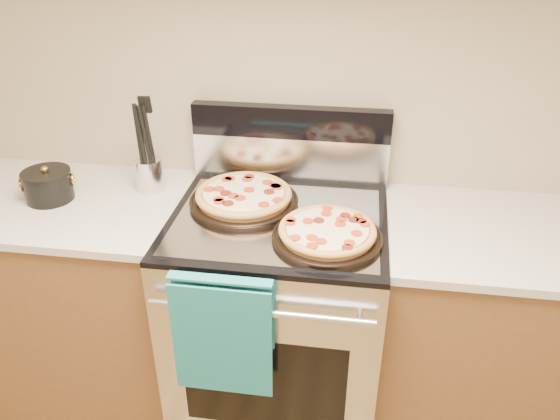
# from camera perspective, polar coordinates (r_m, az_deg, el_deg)

# --- Properties ---
(wall_back) EXTENTS (4.00, 0.00, 4.00)m
(wall_back) POSITION_cam_1_polar(r_m,az_deg,el_deg) (2.08, 1.31, 14.49)
(wall_back) COLOR tan
(wall_back) RESTS_ON ground
(range_body) EXTENTS (0.76, 0.68, 0.90)m
(range_body) POSITION_cam_1_polar(r_m,az_deg,el_deg) (2.19, -0.15, -11.45)
(range_body) COLOR #B7B7BC
(range_body) RESTS_ON ground
(oven_window) EXTENTS (0.56, 0.01, 0.40)m
(oven_window) POSITION_cam_1_polar(r_m,az_deg,el_deg) (1.95, -1.69, -17.80)
(oven_window) COLOR black
(oven_window) RESTS_ON range_body
(cooktop) EXTENTS (0.76, 0.68, 0.02)m
(cooktop) POSITION_cam_1_polar(r_m,az_deg,el_deg) (1.92, -0.17, -1.00)
(cooktop) COLOR black
(cooktop) RESTS_ON range_body
(backsplash_lower) EXTENTS (0.76, 0.06, 0.18)m
(backsplash_lower) POSITION_cam_1_polar(r_m,az_deg,el_deg) (2.15, 1.07, 5.43)
(backsplash_lower) COLOR silver
(backsplash_lower) RESTS_ON cooktop
(backsplash_upper) EXTENTS (0.76, 0.06, 0.12)m
(backsplash_upper) POSITION_cam_1_polar(r_m,az_deg,el_deg) (2.09, 1.11, 9.18)
(backsplash_upper) COLOR black
(backsplash_upper) RESTS_ON backsplash_lower
(oven_handle) EXTENTS (0.70, 0.03, 0.03)m
(oven_handle) POSITION_cam_1_polar(r_m,az_deg,el_deg) (1.68, -2.10, -10.65)
(oven_handle) COLOR silver
(oven_handle) RESTS_ON range_body
(dish_towel) EXTENTS (0.32, 0.05, 0.42)m
(dish_towel) POSITION_cam_1_polar(r_m,az_deg,el_deg) (1.77, -5.97, -12.71)
(dish_towel) COLOR #166971
(dish_towel) RESTS_ON oven_handle
(foil_sheet) EXTENTS (0.70, 0.55, 0.01)m
(foil_sheet) POSITION_cam_1_polar(r_m,az_deg,el_deg) (1.89, -0.30, -1.11)
(foil_sheet) COLOR gray
(foil_sheet) RESTS_ON cooktop
(cabinet_left) EXTENTS (1.00, 0.62, 0.88)m
(cabinet_left) POSITION_cam_1_polar(r_m,az_deg,el_deg) (2.48, -20.83, -8.49)
(cabinet_left) COLOR brown
(cabinet_left) RESTS_ON ground
(countertop_left) EXTENTS (1.02, 0.64, 0.03)m
(countertop_left) POSITION_cam_1_polar(r_m,az_deg,el_deg) (2.24, -22.85, 0.79)
(countertop_left) COLOR #BAB2A7
(countertop_left) RESTS_ON cabinet_left
(cabinet_right) EXTENTS (1.00, 0.62, 0.88)m
(cabinet_right) POSITION_cam_1_polar(r_m,az_deg,el_deg) (2.29, 22.83, -12.39)
(cabinet_right) COLOR brown
(cabinet_right) RESTS_ON ground
(countertop_right) EXTENTS (1.02, 0.64, 0.03)m
(countertop_right) POSITION_cam_1_polar(r_m,az_deg,el_deg) (2.04, 25.25, -2.68)
(countertop_right) COLOR #BAB2A7
(countertop_right) RESTS_ON cabinet_right
(pepperoni_pizza_back) EXTENTS (0.43, 0.43, 0.05)m
(pepperoni_pizza_back) POSITION_cam_1_polar(r_m,az_deg,el_deg) (1.98, -3.80, 1.36)
(pepperoni_pizza_back) COLOR #B37836
(pepperoni_pizza_back) RESTS_ON foil_sheet
(pepperoni_pizza_front) EXTENTS (0.45, 0.45, 0.05)m
(pepperoni_pizza_front) POSITION_cam_1_polar(r_m,az_deg,el_deg) (1.78, 4.96, -2.41)
(pepperoni_pizza_front) COLOR #B37836
(pepperoni_pizza_front) RESTS_ON foil_sheet
(utensil_crock) EXTENTS (0.14, 0.14, 0.13)m
(utensil_crock) POSITION_cam_1_polar(r_m,az_deg,el_deg) (2.16, -13.48, 3.61)
(utensil_crock) COLOR silver
(utensil_crock) RESTS_ON countertop_left
(saucepan) EXTENTS (0.23, 0.23, 0.11)m
(saucepan) POSITION_cam_1_polar(r_m,az_deg,el_deg) (2.21, -23.04, 2.26)
(saucepan) COLOR black
(saucepan) RESTS_ON countertop_left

